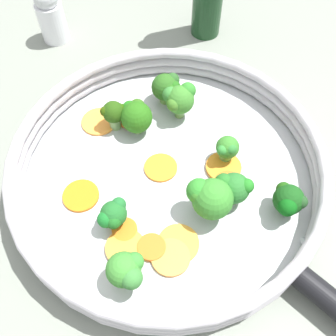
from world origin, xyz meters
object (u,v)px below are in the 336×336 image
Objects in this scene: carrot_slice_3 at (81,196)px; salt_shaker at (50,14)px; carrot_slice_2 at (128,118)px; carrot_slice_8 at (178,244)px; carrot_slice_6 at (99,122)px; carrot_slice_5 at (125,230)px; carrot_slice_9 at (125,248)px; broccoli_floret_6 at (167,88)px; carrot_slice_10 at (171,257)px; broccoli_floret_5 at (289,200)px; broccoli_floret_4 at (227,149)px; broccoli_floret_1 at (136,116)px; broccoli_floret_7 at (179,99)px; broccoli_floret_9 at (113,215)px; carrot_slice_4 at (229,185)px; carrot_slice_1 at (223,167)px; carrot_slice_0 at (161,168)px; broccoli_floret_2 at (114,113)px; broccoli_floret_0 at (232,188)px; broccoli_floret_8 at (126,270)px; skillet at (168,177)px.

carrot_slice_3 is 0.31m from salt_shaker.
carrot_slice_8 is (0.02, -0.19, -0.00)m from carrot_slice_2.
carrot_slice_6 is 0.21m from salt_shaker.
carrot_slice_5 is 0.65× the size of carrot_slice_9.
carrot_slice_10 is at bearing -102.42° from broccoli_floret_6.
broccoli_floret_5 is (0.14, 0.02, 0.02)m from carrot_slice_10.
carrot_slice_8 is at bearing -131.90° from broccoli_floret_4.
carrot_slice_6 is at bearing 71.34° from carrot_slice_3.
carrot_slice_6 is 1.10× the size of carrot_slice_10.
carrot_slice_9 is at bearing 171.59° from carrot_slice_8.
broccoli_floret_1 is at bearing 45.43° from carrot_slice_3.
carrot_slice_6 is 0.51× the size of salt_shaker.
broccoli_floret_1 is (-0.01, 0.17, 0.02)m from carrot_slice_8.
broccoli_floret_9 is at bearing -128.30° from broccoli_floret_7.
broccoli_floret_7 is at bearing -6.56° from carrot_slice_6.
carrot_slice_6 is 0.06m from broccoli_floret_1.
carrot_slice_1 is at bearing 86.92° from carrot_slice_4.
carrot_slice_1 is 0.13m from broccoli_floret_6.
carrot_slice_10 reaches higher than carrot_slice_6.
broccoli_floret_1 reaches higher than broccoli_floret_5.
carrot_slice_10 is at bearing -87.43° from carrot_slice_2.
carrot_slice_5 is at bearing -128.74° from carrot_slice_0.
broccoli_floret_4 is 0.35m from salt_shaker.
carrot_slice_4 is 0.15m from broccoli_floret_1.
broccoli_floret_2 is at bearing 179.67° from broccoli_floret_7.
carrot_slice_5 reaches higher than carrot_slice_3.
broccoli_floret_0 is 0.18m from broccoli_floret_2.
broccoli_floret_8 is (-0.05, -0.01, 0.03)m from carrot_slice_10.
broccoli_floret_8 is (-0.13, -0.07, 0.00)m from broccoli_floret_0.
salt_shaker is at bearing 126.99° from broccoli_floret_6.
carrot_slice_8 is 0.06m from carrot_slice_9.
broccoli_floret_8 reaches higher than broccoli_floret_6.
carrot_slice_1 is 0.94× the size of carrot_slice_6.
broccoli_floret_1 reaches higher than broccoli_floret_6.
skillet is 10.64× the size of carrot_slice_2.
carrot_slice_9 is at bearing -79.09° from broccoli_floret_9.
broccoli_floret_9 reaches higher than carrot_slice_5.
broccoli_floret_7 reaches higher than skillet.
carrot_slice_0 is 0.09m from carrot_slice_4.
carrot_slice_9 is at bearing -160.07° from carrot_slice_4.
broccoli_floret_2 is 1.18× the size of broccoli_floret_9.
broccoli_floret_6 is at bearing 72.53° from carrot_slice_0.
broccoli_floret_0 is at bearing -78.13° from broccoli_floret_6.
broccoli_floret_5 is at bearing -65.19° from broccoli_floret_6.
carrot_slice_9 is 0.17m from broccoli_floret_4.
carrot_slice_9 is at bearing -62.48° from carrot_slice_3.
broccoli_floret_7 is (0.07, -0.01, 0.03)m from carrot_slice_2.
carrot_slice_0 is 0.11m from broccoli_floret_6.
broccoli_floret_7 reaches higher than broccoli_floret_1.
broccoli_floret_6 is at bearing 62.90° from carrot_slice_5.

